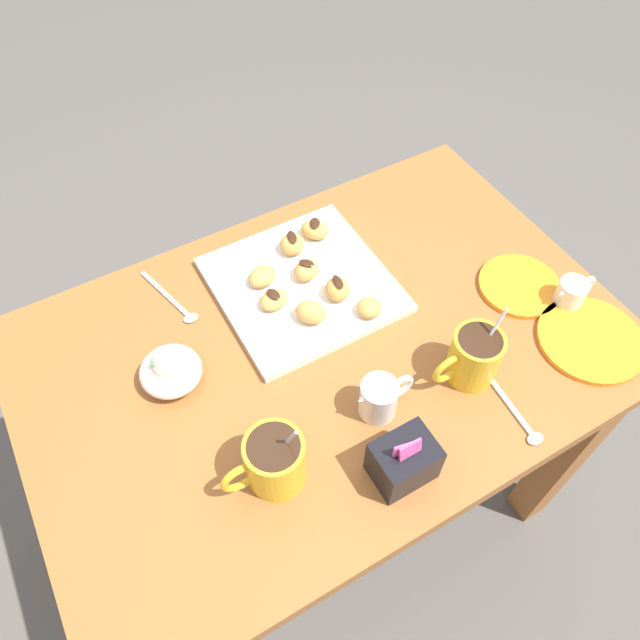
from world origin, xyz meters
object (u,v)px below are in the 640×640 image
(coffee_mug_mustard_right, at_px, (274,461))
(chocolate_sauce_pitcher, at_px, (572,292))
(cream_pitcher_white, at_px, (380,397))
(beignet_5, at_px, (370,308))
(coffee_mug_mustard_left, at_px, (473,356))
(beignet_6, at_px, (307,270))
(pastry_plate_square, at_px, (302,285))
(beignet_7, at_px, (274,300))
(beignet_1, at_px, (315,230))
(beignet_0, at_px, (312,312))
(beignet_2, at_px, (292,244))
(dining_table, at_px, (325,387))
(saucer_orange_right, at_px, (591,340))
(beignet_3, at_px, (262,276))
(sugar_caddy, at_px, (404,461))
(ice_cream_bowl, at_px, (170,370))
(beignet_4, at_px, (338,289))
(saucer_orange_left, at_px, (519,286))

(coffee_mug_mustard_right, relative_size, chocolate_sauce_pitcher, 1.64)
(cream_pitcher_white, bearing_deg, beignet_5, -117.77)
(chocolate_sauce_pitcher, xyz_separation_m, beignet_5, (0.33, -0.15, -0.00))
(coffee_mug_mustard_left, relative_size, coffee_mug_mustard_right, 0.99)
(beignet_5, height_order, beignet_6, beignet_6)
(pastry_plate_square, relative_size, beignet_7, 5.74)
(beignet_1, bearing_deg, beignet_0, 59.15)
(beignet_0, xyz_separation_m, beignet_2, (-0.05, -0.16, -0.00))
(dining_table, relative_size, saucer_orange_right, 5.61)
(coffee_mug_mustard_left, xyz_separation_m, beignet_3, (0.21, -0.34, -0.02))
(dining_table, relative_size, beignet_7, 19.47)
(coffee_mug_mustard_right, relative_size, beignet_5, 3.41)
(saucer_orange_right, distance_m, beignet_6, 0.52)
(sugar_caddy, bearing_deg, pastry_plate_square, -96.53)
(dining_table, distance_m, ice_cream_bowl, 0.32)
(beignet_3, distance_m, beignet_4, 0.14)
(saucer_orange_left, height_order, beignet_5, beignet_5)
(beignet_5, bearing_deg, pastry_plate_square, -60.50)
(beignet_4, bearing_deg, beignet_5, 115.94)
(sugar_caddy, xyz_separation_m, beignet_4, (-0.08, -0.33, -0.01))
(coffee_mug_mustard_right, height_order, beignet_0, coffee_mug_mustard_right)
(dining_table, relative_size, beignet_1, 18.83)
(chocolate_sauce_pitcher, bearing_deg, beignet_5, -24.18)
(coffee_mug_mustard_right, bearing_deg, beignet_0, -130.21)
(chocolate_sauce_pitcher, relative_size, beignet_5, 2.08)
(saucer_orange_left, bearing_deg, pastry_plate_square, -29.64)
(coffee_mug_mustard_left, xyz_separation_m, beignet_0, (0.18, -0.22, -0.02))
(beignet_4, bearing_deg, saucer_orange_right, 138.97)
(dining_table, relative_size, beignet_6, 20.74)
(saucer_orange_right, relative_size, beignet_6, 3.70)
(beignet_5, bearing_deg, beignet_2, -76.63)
(ice_cream_bowl, bearing_deg, saucer_orange_left, 168.41)
(beignet_6, relative_size, beignet_7, 0.94)
(saucer_orange_left, xyz_separation_m, beignet_6, (0.34, -0.21, 0.03))
(dining_table, distance_m, beignet_2, 0.28)
(pastry_plate_square, xyz_separation_m, saucer_orange_right, (-0.38, 0.36, -0.00))
(beignet_2, bearing_deg, coffee_mug_mustard_left, 108.83)
(coffee_mug_mustard_right, bearing_deg, dining_table, -137.85)
(chocolate_sauce_pitcher, height_order, beignet_7, chocolate_sauce_pitcher)
(beignet_4, bearing_deg, beignet_1, -104.34)
(beignet_0, distance_m, beignet_4, 0.07)
(beignet_6, bearing_deg, ice_cream_bowl, 14.69)
(chocolate_sauce_pitcher, bearing_deg, dining_table, -17.52)
(chocolate_sauce_pitcher, height_order, beignet_1, chocolate_sauce_pitcher)
(pastry_plate_square, xyz_separation_m, ice_cream_bowl, (0.28, 0.07, 0.02))
(beignet_1, relative_size, beignet_4, 1.16)
(dining_table, xyz_separation_m, pastry_plate_square, (-0.03, -0.14, 0.15))
(cream_pitcher_white, bearing_deg, beignet_4, -104.13)
(pastry_plate_square, distance_m, beignet_6, 0.03)
(saucer_orange_right, bearing_deg, beignet_7, -36.75)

